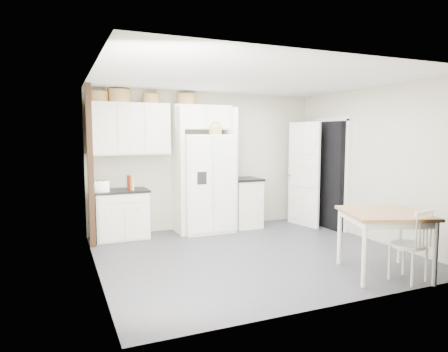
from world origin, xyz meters
name	(u,v)px	position (x,y,z in m)	size (l,w,h in m)	color
floor	(253,254)	(0.00, 0.00, 0.00)	(4.50, 4.50, 0.00)	#4A4A51
ceiling	(254,79)	(0.00, 0.00, 2.60)	(4.50, 4.50, 0.00)	white
wall_back	(206,161)	(0.00, 2.00, 1.30)	(4.50, 4.50, 0.00)	#B1AC9C
wall_left	(95,174)	(-2.25, 0.00, 1.30)	(4.00, 4.00, 0.00)	#B1AC9C
wall_right	(371,164)	(2.25, 0.00, 1.30)	(4.00, 4.00, 0.00)	#B1AC9C
refrigerator	(206,183)	(-0.15, 1.65, 0.90)	(0.93, 0.75, 1.80)	white
base_cab_left	(122,215)	(-1.69, 1.70, 0.41)	(0.88, 0.56, 0.82)	white
base_cab_right	(244,203)	(0.68, 1.70, 0.46)	(0.52, 0.63, 0.92)	white
dining_table	(384,243)	(1.14, -1.45, 0.41)	(0.98, 0.98, 0.82)	brown
windsor_chair	(409,245)	(1.24, -1.75, 0.45)	(0.44, 0.40, 0.89)	white
counter_left	(121,191)	(-1.69, 1.70, 0.83)	(0.92, 0.59, 0.04)	black
counter_right	(245,179)	(0.68, 1.70, 0.94)	(0.56, 0.67, 0.04)	black
toaster	(101,186)	(-2.03, 1.60, 0.94)	(0.26, 0.15, 0.18)	silver
cookbook_red	(130,183)	(-1.55, 1.62, 0.98)	(0.04, 0.17, 0.25)	#AE3A1E
cookbook_cream	(132,184)	(-1.51, 1.62, 0.96)	(0.03, 0.15, 0.22)	beige
basket_upper_a	(98,97)	(-2.00, 1.83, 2.44)	(0.31, 0.31, 0.18)	olive
basket_upper_b	(120,96)	(-1.65, 1.83, 2.46)	(0.38, 0.38, 0.22)	olive
basket_upper_c	(151,99)	(-1.10, 1.83, 2.43)	(0.29, 0.29, 0.17)	olive
basket_bridge_a	(186,99)	(-0.45, 1.83, 2.45)	(0.35, 0.35, 0.20)	olive
basket_fridge_b	(216,131)	(0.01, 1.55, 1.87)	(0.23, 0.23, 0.12)	olive
upper_cabinet	(129,129)	(-1.50, 1.83, 1.90)	(1.40, 0.34, 0.90)	white
bridge_cabinet	(202,117)	(-0.15, 1.83, 2.12)	(1.12, 0.34, 0.45)	white
fridge_panel_left	(178,171)	(-0.66, 1.70, 1.15)	(0.08, 0.60, 2.30)	white
fridge_panel_right	(230,169)	(0.36, 1.70, 1.15)	(0.08, 0.60, 2.30)	white
trim_post	(90,166)	(-2.20, 1.35, 1.30)	(0.09, 0.09, 2.60)	#301F0F
doorway_void	(329,175)	(2.16, 1.00, 1.02)	(0.18, 0.85, 2.05)	black
door_slab	(304,174)	(1.80, 1.33, 1.02)	(0.80, 0.04, 2.05)	white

